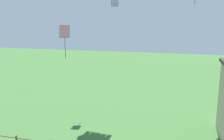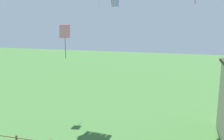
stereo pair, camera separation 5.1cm
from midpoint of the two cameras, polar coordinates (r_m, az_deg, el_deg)
name	(u,v)px [view 2 (the right image)]	position (r m, az deg, el deg)	size (l,w,h in m)	color
kite_pink_diamond	(65,34)	(20.43, -10.67, 8.03)	(0.96, 0.84, 2.72)	pink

